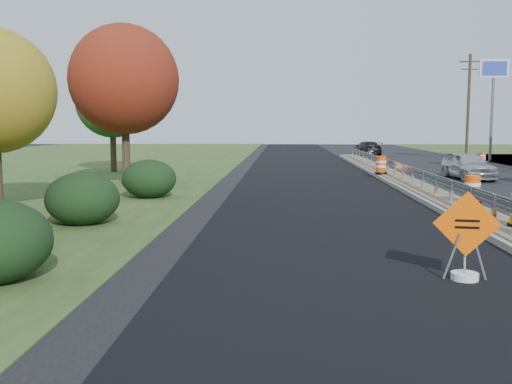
{
  "coord_description": "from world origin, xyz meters",
  "views": [
    {
      "loc": [
        -5.81,
        -15.79,
        2.82
      ],
      "look_at": [
        -6.51,
        -1.12,
        1.1
      ],
      "focal_mm": 40.0,
      "sensor_mm": 36.0,
      "label": 1
    }
  ],
  "objects_px": {
    "caution_sign": "(465,258)",
    "barrel_median_mid": "(472,190)",
    "barrel_shoulder_far": "(482,158)",
    "car_silver": "(468,166)",
    "car_dark_far": "(367,149)",
    "barrel_median_far": "(381,165)"
  },
  "relations": [
    {
      "from": "barrel_shoulder_far",
      "to": "car_dark_far",
      "type": "relative_size",
      "value": 0.18
    },
    {
      "from": "caution_sign",
      "to": "barrel_median_mid",
      "type": "height_order",
      "value": "caution_sign"
    },
    {
      "from": "caution_sign",
      "to": "barrel_median_far",
      "type": "distance_m",
      "value": 20.54
    },
    {
      "from": "car_silver",
      "to": "barrel_shoulder_far",
      "type": "bearing_deg",
      "value": 63.33
    },
    {
      "from": "barrel_median_mid",
      "to": "barrel_median_far",
      "type": "height_order",
      "value": "barrel_median_far"
    },
    {
      "from": "barrel_shoulder_far",
      "to": "car_silver",
      "type": "relative_size",
      "value": 0.19
    },
    {
      "from": "car_dark_far",
      "to": "caution_sign",
      "type": "bearing_deg",
      "value": 76.67
    },
    {
      "from": "car_dark_far",
      "to": "barrel_median_far",
      "type": "bearing_deg",
      "value": 76.2
    },
    {
      "from": "barrel_median_far",
      "to": "car_dark_far",
      "type": "distance_m",
      "value": 22.97
    },
    {
      "from": "barrel_median_far",
      "to": "car_dark_far",
      "type": "xyz_separation_m",
      "value": [
        2.55,
        22.83,
        -0.02
      ]
    },
    {
      "from": "barrel_median_mid",
      "to": "barrel_shoulder_far",
      "type": "relative_size",
      "value": 1.12
    },
    {
      "from": "barrel_median_mid",
      "to": "barrel_shoulder_far",
      "type": "bearing_deg",
      "value": 70.43
    },
    {
      "from": "barrel_median_mid",
      "to": "car_dark_far",
      "type": "xyz_separation_m",
      "value": [
        1.45,
        34.29,
        -0.0
      ]
    },
    {
      "from": "caution_sign",
      "to": "car_dark_far",
      "type": "relative_size",
      "value": 0.36
    },
    {
      "from": "barrel_median_mid",
      "to": "barrel_median_far",
      "type": "xyz_separation_m",
      "value": [
        -1.1,
        11.46,
        0.01
      ]
    },
    {
      "from": "barrel_shoulder_far",
      "to": "car_silver",
      "type": "bearing_deg",
      "value": -111.64
    },
    {
      "from": "barrel_shoulder_far",
      "to": "car_dark_far",
      "type": "height_order",
      "value": "car_dark_far"
    },
    {
      "from": "car_silver",
      "to": "car_dark_far",
      "type": "bearing_deg",
      "value": 89.67
    },
    {
      "from": "car_silver",
      "to": "caution_sign",
      "type": "bearing_deg",
      "value": -112.74
    },
    {
      "from": "barrel_shoulder_far",
      "to": "caution_sign",
      "type": "bearing_deg",
      "value": -109.31
    },
    {
      "from": "barrel_shoulder_far",
      "to": "car_dark_far",
      "type": "distance_m",
      "value": 12.3
    },
    {
      "from": "caution_sign",
      "to": "car_dark_far",
      "type": "height_order",
      "value": "caution_sign"
    }
  ]
}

